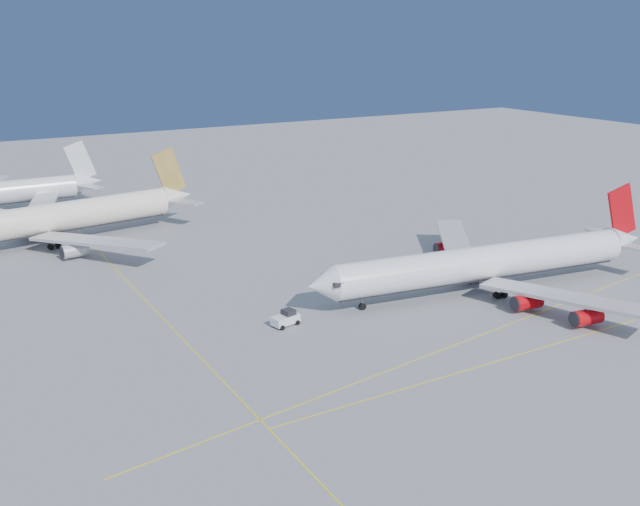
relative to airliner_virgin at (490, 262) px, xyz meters
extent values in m
plane|color=slate|center=(-15.54, -8.73, -5.22)|extent=(500.00, 500.00, 0.00)
cube|color=yellow|center=(-10.54, -22.73, -5.21)|extent=(90.00, 0.18, 0.02)
cube|color=yellow|center=(-15.54, -14.73, -5.21)|extent=(118.86, 16.88, 0.02)
cube|color=yellow|center=(-55.54, 21.27, -5.21)|extent=(0.18, 140.00, 0.02)
cylinder|color=white|center=(-1.52, 0.20, 0.17)|extent=(58.41, 13.73, 6.02)
cone|color=white|center=(-32.58, 4.39, 0.17)|extent=(5.43, 6.59, 6.02)
cone|color=white|center=(30.89, -4.16, 0.80)|extent=(7.96, 6.64, 5.72)
cube|color=black|center=(-30.63, 4.13, 0.80)|extent=(2.41, 5.89, 0.73)
cube|color=#B7B7BC|center=(1.45, -17.20, -1.48)|extent=(14.54, 30.25, 0.57)
cube|color=#B7B7BC|center=(5.95, 16.21, -1.48)|extent=(21.14, 28.01, 0.57)
cube|color=#B4070E|center=(29.34, -3.95, 6.61)|extent=(7.97, 1.53, 10.98)
cylinder|color=gray|center=(-25.13, 3.39, -3.46)|extent=(0.25, 0.25, 2.39)
cylinder|color=black|center=(-25.13, 3.39, -4.65)|extent=(1.23, 0.87, 1.14)
cylinder|color=gray|center=(-1.06, -4.15, -3.46)|extent=(0.33, 0.33, 2.39)
cylinder|color=black|center=(-1.06, -4.15, -4.65)|extent=(1.26, 1.08, 1.14)
cylinder|color=gray|center=(0.08, 4.28, -3.46)|extent=(0.33, 0.33, 2.39)
cylinder|color=black|center=(0.08, 4.28, -4.65)|extent=(1.26, 1.08, 1.14)
cylinder|color=#B4070E|center=(-1.99, -11.27, -3.43)|extent=(5.28, 3.24, 2.59)
cylinder|color=#B4070E|center=(1.17, -20.81, -3.43)|extent=(5.28, 3.24, 2.59)
cylinder|color=#B4070E|center=(1.07, 11.40, -3.43)|extent=(5.28, 3.24, 2.59)
cylinder|color=#B4070E|center=(6.64, 19.76, -3.43)|extent=(5.28, 3.24, 2.59)
cylinder|color=white|center=(-65.04, 70.26, 0.53)|extent=(58.44, 14.57, 6.37)
cone|color=white|center=(-32.40, 74.95, 1.20)|extent=(8.61, 7.10, 6.05)
cube|color=#B7B7BC|center=(-57.21, 53.64, -1.22)|extent=(22.34, 29.13, 0.61)
cube|color=#B7B7BC|center=(-62.20, 88.41, -1.22)|extent=(15.06, 31.56, 0.61)
cube|color=#AF8F41|center=(-34.06, 74.71, 7.44)|extent=(8.58, 1.72, 11.83)
cylinder|color=gray|center=(-63.29, 65.94, -3.32)|extent=(0.36, 0.36, 2.57)
cylinder|color=black|center=(-63.29, 65.94, -4.61)|extent=(1.36, 1.17, 1.23)
cylinder|color=gray|center=(-64.58, 74.90, -3.32)|extent=(0.36, 0.36, 2.57)
cylinder|color=black|center=(-64.58, 74.90, -4.61)|extent=(1.36, 1.17, 1.23)
cylinder|color=#B7B7BC|center=(-60.82, 56.29, -3.31)|extent=(5.71, 3.53, 2.79)
cylinder|color=#B7B7BC|center=(-64.92, 84.85, -3.31)|extent=(5.71, 3.53, 2.79)
cone|color=white|center=(-46.50, 106.34, 0.70)|extent=(7.30, 5.56, 5.53)
cube|color=silver|center=(-48.06, 106.34, 6.47)|extent=(8.00, 0.50, 11.00)
cube|color=white|center=(-39.48, 3.91, -4.22)|extent=(4.84, 3.12, 1.34)
cube|color=black|center=(-38.82, 4.05, -3.21)|extent=(2.15, 2.23, 1.01)
cylinder|color=black|center=(-40.76, 2.43, -4.83)|extent=(0.85, 0.55, 0.78)
cylinder|color=black|center=(-41.25, 4.73, -4.83)|extent=(0.85, 0.55, 0.78)
cylinder|color=black|center=(-37.70, 3.09, -4.83)|extent=(0.85, 0.55, 0.78)
cylinder|color=black|center=(-38.20, 5.38, -4.83)|extent=(0.85, 0.55, 0.78)
camera|label=1|loc=(-87.39, -89.77, 39.53)|focal=40.00mm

